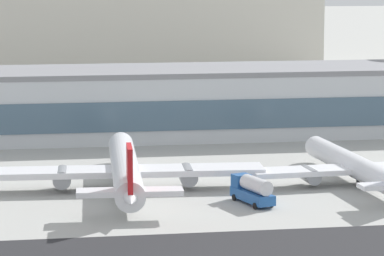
{
  "coord_description": "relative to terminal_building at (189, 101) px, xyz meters",
  "views": [
    {
      "loc": [
        -18.49,
        -110.83,
        33.27
      ],
      "look_at": [
        7.17,
        49.03,
        7.77
      ],
      "focal_mm": 97.49,
      "sensor_mm": 36.0,
      "label": 1
    }
  ],
  "objects": [
    {
      "name": "service_fuel_truck_0",
      "position": [
        -0.57,
        -60.5,
        -4.62
      ],
      "size": [
        5.01,
        8.89,
        3.95
      ],
      "rotation": [
        0.0,
        0.0,
        1.87
      ],
      "color": "#23569E",
      "rests_on": "ground_plane"
    },
    {
      "name": "terminal_building",
      "position": [
        0.0,
        0.0,
        0.0
      ],
      "size": [
        217.78,
        22.93,
        13.29
      ],
      "color": "silver",
      "rests_on": "ground_plane"
    },
    {
      "name": "airliner_navy_tail_gate_1",
      "position": [
        17.93,
        -50.91,
        -3.97
      ],
      "size": [
        33.35,
        40.28,
        8.41
      ],
      "rotation": [
        0.0,
        0.0,
        1.64
      ],
      "color": "white",
      "rests_on": "ground_plane"
    },
    {
      "name": "airliner_red_tail_gate_0",
      "position": [
        -17.35,
        -49.32,
        -3.54
      ],
      "size": [
        41.73,
        46.84,
        9.77
      ],
      "rotation": [
        0.0,
        0.0,
        1.51
      ],
      "color": "white",
      "rests_on": "ground_plane"
    }
  ]
}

